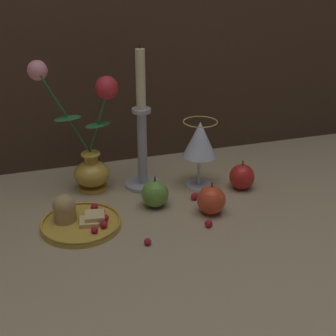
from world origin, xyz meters
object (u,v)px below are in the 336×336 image
candlestick (144,140)px  apple_beside_vase (242,177)px  apple_near_glass (211,200)px  plate_with_pastries (77,219)px  wine_glass (200,141)px  vase (89,146)px  apple_at_table_edge (154,194)px

candlestick → apple_beside_vase: 0.27m
apple_near_glass → plate_with_pastries: bearing=173.3°
wine_glass → apple_near_glass: 0.17m
apple_beside_vase → apple_near_glass: (-0.13, -0.09, 0.00)m
wine_glass → apple_near_glass: (-0.03, -0.15, -0.09)m
vase → candlestick: bearing=-11.9°
vase → apple_at_table_edge: size_ratio=4.28×
vase → wine_glass: vase is taller
vase → plate_with_pastries: (-0.06, -0.18, -0.10)m
vase → apple_at_table_edge: 0.21m
apple_near_glass → vase: bearing=139.1°
apple_near_glass → wine_glass: bearing=80.2°
apple_beside_vase → apple_at_table_edge: 0.25m
plate_with_pastries → apple_at_table_edge: size_ratio=2.30×
plate_with_pastries → apple_at_table_edge: (0.19, 0.04, 0.02)m
vase → apple_near_glass: bearing=-40.9°
vase → apple_beside_vase: size_ratio=4.32×
candlestick → vase: bearing=168.1°
wine_glass → candlestick: size_ratio=0.49×
wine_glass → apple_at_table_edge: (-0.15, -0.07, -0.09)m
wine_glass → candlestick: (-0.14, 0.04, 0.01)m
vase → plate_with_pastries: size_ratio=1.86×
candlestick → apple_at_table_edge: candlestick is taller
apple_beside_vase → apple_at_table_edge: same height
wine_glass → apple_beside_vase: bearing=-27.6°
apple_near_glass → apple_beside_vase: bearing=37.1°
candlestick → apple_near_glass: candlestick is taller
wine_glass → apple_at_table_edge: size_ratio=2.26×
wine_glass → candlestick: candlestick is taller
vase → apple_at_table_edge: vase is taller
apple_beside_vase → apple_near_glass: bearing=-142.9°
vase → apple_near_glass: 0.34m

